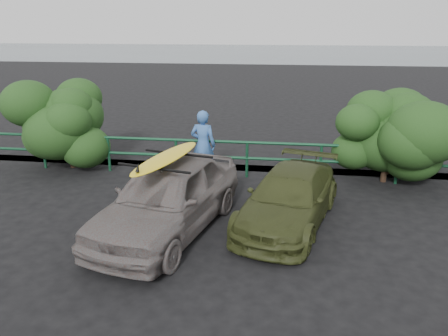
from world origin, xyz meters
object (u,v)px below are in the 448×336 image
(guardrail, at_px, (211,158))
(sedan, at_px, (168,197))
(surfboard, at_px, (166,157))
(man, at_px, (203,145))
(olive_vehicle, at_px, (289,198))

(guardrail, bearing_deg, sedan, -95.02)
(guardrail, bearing_deg, surfboard, -95.02)
(surfboard, bearing_deg, man, 101.32)
(man, distance_m, surfboard, 3.33)
(sedan, height_order, olive_vehicle, sedan)
(olive_vehicle, relative_size, surfboard, 1.56)
(sedan, distance_m, olive_vehicle, 2.56)
(sedan, bearing_deg, guardrail, 98.56)
(guardrail, relative_size, man, 7.35)
(guardrail, xyz_separation_m, olive_vehicle, (2.14, -2.80, 0.05))
(guardrail, bearing_deg, man, -125.98)
(guardrail, xyz_separation_m, sedan, (-0.31, -3.51, 0.23))
(olive_vehicle, distance_m, man, 3.47)
(guardrail, distance_m, sedan, 3.53)
(man, bearing_deg, guardrail, -117.81)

